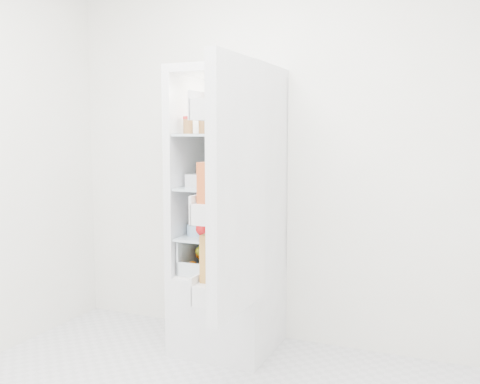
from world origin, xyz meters
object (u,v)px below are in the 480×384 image
at_px(refrigerator, 231,246).
at_px(mushroom_bowl, 198,230).
at_px(fridge_door, 233,192).
at_px(red_cabbage, 254,220).

relative_size(refrigerator, mushroom_bowl, 12.45).
bearing_deg(fridge_door, red_cabbage, 13.21).
relative_size(mushroom_bowl, fridge_door, 0.11).
height_order(refrigerator, mushroom_bowl, refrigerator).
xyz_separation_m(refrigerator, mushroom_bowl, (-0.17, -0.14, 0.12)).
bearing_deg(refrigerator, mushroom_bowl, -139.88).
relative_size(refrigerator, red_cabbage, 9.76).
relative_size(red_cabbage, mushroom_bowl, 1.28).
bearing_deg(mushroom_bowl, fridge_door, -47.25).
bearing_deg(mushroom_bowl, refrigerator, 40.12).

